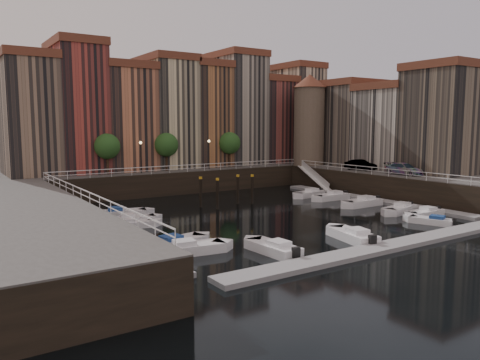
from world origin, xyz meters
TOP-DOWN VIEW (x-y plane):
  - ground at (0.00, 0.00)m, footprint 200.00×200.00m
  - quay_far at (0.00, 26.00)m, footprint 80.00×20.00m
  - quay_right at (28.00, -2.00)m, footprint 20.00×36.00m
  - dock_left at (-16.20, -1.00)m, footprint 2.00×28.00m
  - dock_right at (16.20, -1.00)m, footprint 2.00×28.00m
  - dock_near at (0.00, -17.00)m, footprint 30.00×2.00m
  - mountains at (1.72, 110.00)m, footprint 145.00×100.00m
  - far_terrace at (3.31, 23.50)m, footprint 48.70×10.30m
  - right_terrace at (26.50, 3.80)m, footprint 9.30×24.30m
  - corner_tower at (20.00, 14.50)m, footprint 5.20×5.20m
  - promenade_trees at (-1.33, 18.20)m, footprint 21.20×3.20m
  - street_lamps at (-1.00, 17.20)m, footprint 10.36×0.36m
  - railings at (0.00, 4.88)m, footprint 36.08×34.04m
  - gangway at (17.10, 10.00)m, footprint 2.78×8.32m
  - mooring_pilings at (-0.29, 5.42)m, footprint 6.56×2.49m
  - boat_left_0 at (-12.99, -10.00)m, footprint 5.08×2.44m
  - boat_left_1 at (-13.18, -7.98)m, footprint 5.04×2.68m
  - boat_left_2 at (-13.50, 0.54)m, footprint 4.23×1.97m
  - boat_left_3 at (-12.77, 2.56)m, footprint 4.44×2.24m
  - boat_left_4 at (-12.69, 5.87)m, footprint 5.12×2.92m
  - boat_right_0 at (13.17, -10.95)m, footprint 4.63×1.71m
  - boat_right_1 at (12.82, -8.17)m, footprint 5.08×2.67m
  - boat_right_2 at (12.73, -3.12)m, footprint 5.26×1.92m
  - boat_right_3 at (12.98, 2.14)m, footprint 5.03×1.85m
  - boat_right_4 at (12.34, 5.55)m, footprint 4.96×2.50m
  - boat_near_0 at (-7.93, -13.29)m, footprint 2.06×5.01m
  - boat_near_2 at (-0.29, -13.81)m, footprint 2.82×5.35m
  - boat_near_3 at (10.64, -13.51)m, footprint 2.72×4.18m
  - car_a at (21.10, 4.93)m, footprint 1.63×3.90m
  - car_b at (20.32, 4.28)m, footprint 2.22×4.57m
  - car_c at (20.58, -2.58)m, footprint 2.18×5.03m

SIDE VIEW (x-z plane):
  - ground at x=0.00m, z-range 0.00..0.00m
  - dock_left at x=-16.20m, z-range 0.00..0.35m
  - dock_right at x=16.20m, z-range 0.00..0.35m
  - dock_near at x=0.00m, z-range 0.00..0.35m
  - boat_near_3 at x=10.64m, z-range -0.15..0.79m
  - boat_left_2 at x=-13.50m, z-range -0.16..0.80m
  - boat_left_3 at x=-12.77m, z-range -0.16..0.83m
  - boat_right_0 at x=13.17m, z-range -0.17..0.89m
  - boat_right_4 at x=12.34m, z-range -0.18..0.93m
  - boat_left_1 at x=-13.18m, z-range -0.18..0.94m
  - boat_right_1 at x=12.82m, z-range -0.19..0.95m
  - boat_near_0 at x=-7.93m, z-range -0.19..0.95m
  - boat_left_0 at x=-12.99m, z-range -0.19..0.96m
  - boat_left_4 at x=-12.69m, z-range -0.19..0.96m
  - boat_right_3 at x=12.98m, z-range -0.19..0.97m
  - boat_near_2 at x=-0.29m, z-range -0.20..1.00m
  - boat_right_2 at x=12.73m, z-range -0.20..1.01m
  - quay_far at x=0.00m, z-range 0.00..3.00m
  - quay_right at x=28.00m, z-range 0.00..3.00m
  - mooring_pilings at x=-0.29m, z-range -0.24..3.54m
  - gangway at x=17.10m, z-range 0.05..3.78m
  - car_a at x=21.10m, z-range 3.00..4.32m
  - car_c at x=20.58m, z-range 3.00..4.44m
  - car_b at x=20.32m, z-range 3.00..4.44m
  - railings at x=0.00m, z-range 3.53..4.05m
  - street_lamps at x=-1.00m, z-range 3.81..7.99m
  - promenade_trees at x=-1.33m, z-range 3.98..9.18m
  - mountains at x=1.72m, z-range -1.08..16.92m
  - right_terrace at x=26.50m, z-range 2.56..16.56m
  - corner_tower at x=20.00m, z-range 3.29..17.09m
  - far_terrace at x=3.31m, z-range 2.20..19.70m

